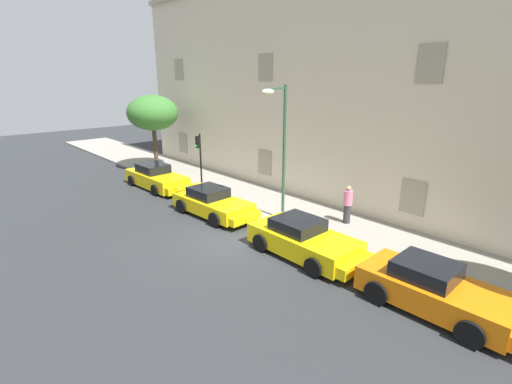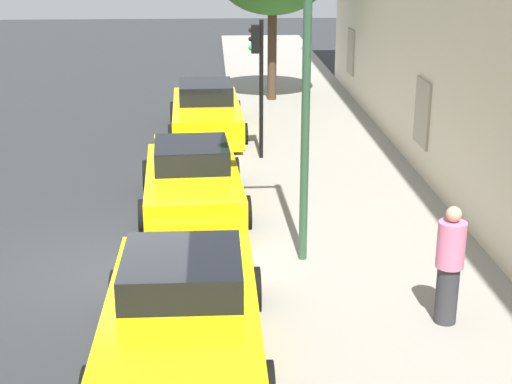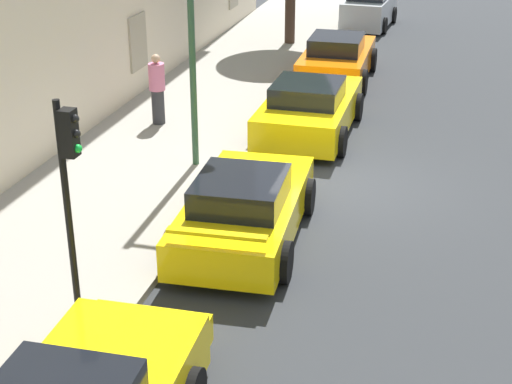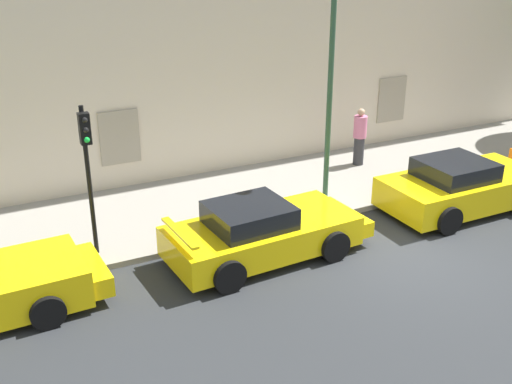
% 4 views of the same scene
% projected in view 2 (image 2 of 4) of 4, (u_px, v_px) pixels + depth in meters
% --- Properties ---
extents(ground_plane, '(80.00, 80.00, 0.00)m').
position_uv_depth(ground_plane, '(115.00, 270.00, 13.02)').
color(ground_plane, '#2B2D30').
extents(sidewalk, '(60.00, 4.23, 0.14)m').
position_uv_depth(sidewalk, '(368.00, 261.00, 13.23)').
color(sidewalk, gray).
rests_on(sidewalk, ground).
extents(sportscar_red_lead, '(5.11, 2.20, 1.43)m').
position_uv_depth(sportscar_red_lead, '(207.00, 115.00, 21.39)').
color(sportscar_red_lead, yellow).
rests_on(sportscar_red_lead, ground).
extents(sportscar_yellow_flank, '(4.71, 2.29, 1.35)m').
position_uv_depth(sportscar_yellow_flank, '(193.00, 184.00, 15.53)').
color(sportscar_yellow_flank, yellow).
rests_on(sportscar_yellow_flank, ground).
extents(sportscar_white_middle, '(4.68, 2.23, 1.40)m').
position_uv_depth(sportscar_white_middle, '(182.00, 324.00, 9.94)').
color(sportscar_white_middle, yellow).
rests_on(sportscar_white_middle, ground).
extents(traffic_light, '(0.22, 0.36, 3.37)m').
position_uv_depth(traffic_light, '(258.00, 65.00, 18.28)').
color(traffic_light, black).
rests_on(traffic_light, sidewalk).
extents(street_lamp, '(0.44, 1.42, 6.12)m').
position_uv_depth(street_lamp, '(282.00, 10.00, 11.78)').
color(street_lamp, '#2D5138').
rests_on(street_lamp, sidewalk).
extents(pedestrian_admiring, '(0.52, 0.52, 1.76)m').
position_uv_depth(pedestrian_admiring, '(449.00, 265.00, 10.73)').
color(pedestrian_admiring, '#333338').
rests_on(pedestrian_admiring, sidewalk).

